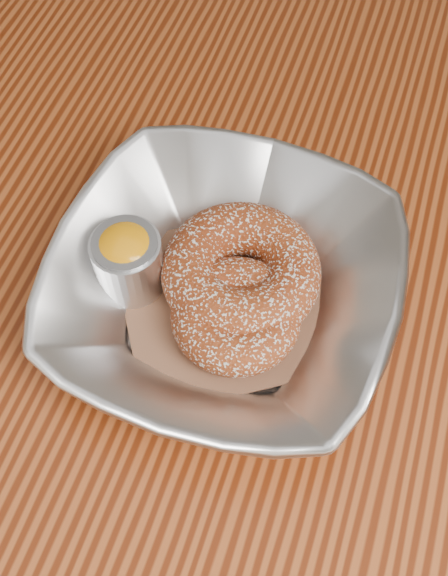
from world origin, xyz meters
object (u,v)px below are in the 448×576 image
(serving_bowl, at_px, (224,288))
(donut_back, at_px, (241,272))
(table, at_px, (244,291))
(donut_front, at_px, (236,315))
(ramekin, at_px, (128,260))

(serving_bowl, height_order, donut_back, serving_bowl)
(table, bearing_deg, donut_back, -78.04)
(donut_front, bearing_deg, table, 101.98)
(donut_front, height_order, ramekin, ramekin)
(ramekin, bearing_deg, donut_front, -8.11)
(table, distance_m, ramekin, 0.17)
(donut_back, xyz_separation_m, ramekin, (-0.08, -0.02, 0.01))
(serving_bowl, bearing_deg, ramekin, -176.76)
(table, relative_size, serving_bowl, 4.94)
(donut_front, bearing_deg, serving_bowl, 131.48)
(table, distance_m, donut_front, 0.16)
(donut_back, bearing_deg, table, 101.96)
(serving_bowl, relative_size, ramekin, 4.23)
(table, height_order, serving_bowl, serving_bowl)
(table, bearing_deg, donut_front, -78.02)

